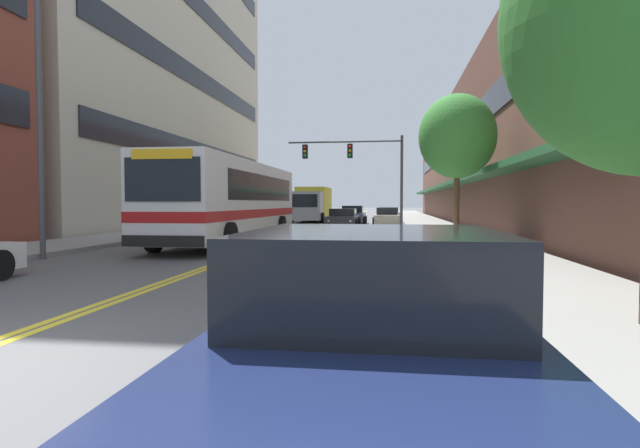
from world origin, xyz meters
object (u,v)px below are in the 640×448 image
fire_hydrant (457,250)px  traffic_signal_mast (360,162)px  city_bus (233,198)px  car_silver_parked_right_mid (389,215)px  car_dark_grey_moving_lead (343,219)px  box_truck (312,204)px  street_tree_right_mid (457,137)px  car_navy_parked_right_foreground (373,353)px  car_champagne_parked_right_far (387,217)px  car_slate_blue_moving_second (353,216)px  street_lamp_left_near (48,67)px

fire_hydrant → traffic_signal_mast: bearing=99.1°
city_bus → fire_hydrant: bearing=-47.0°
car_silver_parked_right_mid → fire_hydrant: size_ratio=5.64×
car_dark_grey_moving_lead → box_truck: size_ratio=0.56×
street_tree_right_mid → fire_hydrant: 9.55m
fire_hydrant → car_navy_parked_right_foreground: bearing=-101.0°
car_silver_parked_right_mid → fire_hydrant: 32.48m
car_champagne_parked_right_far → box_truck: bearing=138.8°
car_champagne_parked_right_far → car_slate_blue_moving_second: (-2.58, 1.73, 0.05)m
car_slate_blue_moving_second → fire_hydrant: (4.26, -26.44, -0.06)m
box_truck → street_tree_right_mid: (9.04, -21.41, 2.66)m
car_navy_parked_right_foreground → traffic_signal_mast: 29.73m
street_tree_right_mid → traffic_signal_mast: bearing=109.7°
car_silver_parked_right_mid → fire_hydrant: (1.57, -32.44, -0.01)m
car_dark_grey_moving_lead → traffic_signal_mast: size_ratio=0.58×
car_dark_grey_moving_lead → street_lamp_left_near: bearing=-109.2°
city_bus → car_silver_parked_right_mid: city_bus is taller
city_bus → fire_hydrant: size_ratio=14.27×
car_dark_grey_moving_lead → traffic_signal_mast: 3.97m
city_bus → car_silver_parked_right_mid: bearing=75.6°
city_bus → car_dark_grey_moving_lead: bearing=74.6°
car_dark_grey_moving_lead → street_tree_right_mid: size_ratio=0.76×
car_navy_parked_right_foreground → car_slate_blue_moving_second: 34.58m
box_truck → street_lamp_left_near: street_lamp_left_near is taller
car_champagne_parked_right_far → city_bus: bearing=-110.4°
car_champagne_parked_right_far → street_lamp_left_near: (-9.26, -22.99, 4.81)m
car_silver_parked_right_mid → street_tree_right_mid: 24.07m
car_champagne_parked_right_far → street_lamp_left_near: 25.24m
car_navy_parked_right_foreground → car_silver_parked_right_mid: 40.47m
city_bus → box_truck: 21.87m
traffic_signal_mast → fire_hydrant: 22.01m
traffic_signal_mast → street_tree_right_mid: (4.52, -12.63, -0.12)m
street_lamp_left_near → fire_hydrant: size_ratio=10.57×
box_truck → car_champagne_parked_right_far: bearing=-41.2°
car_silver_parked_right_mid → box_truck: bearing=-160.7°
car_silver_parked_right_mid → box_truck: (-6.38, -2.24, 0.92)m
box_truck → car_dark_grey_moving_lead: bearing=-70.3°
car_champagne_parked_right_far → car_slate_blue_moving_second: bearing=146.1°
city_bus → box_truck: city_bus is taller
car_champagne_parked_right_far → street_lamp_left_near: street_lamp_left_near is taller
car_dark_grey_moving_lead → car_slate_blue_moving_second: size_ratio=1.01×
car_champagne_parked_right_far → fire_hydrant: bearing=-86.1°
car_slate_blue_moving_second → fire_hydrant: size_ratio=4.93×
car_navy_parked_right_foreground → car_dark_grey_moving_lead: car_navy_parked_right_foreground is taller
car_slate_blue_moving_second → street_tree_right_mid: (5.36, -17.66, 3.53)m
street_lamp_left_near → street_tree_right_mid: 14.01m
car_slate_blue_moving_second → city_bus: bearing=-101.0°
car_navy_parked_right_foreground → car_slate_blue_moving_second: (-2.70, 34.47, -0.03)m
city_bus → car_navy_parked_right_foreground: 17.54m
car_champagne_parked_right_far → street_tree_right_mid: bearing=-80.1°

